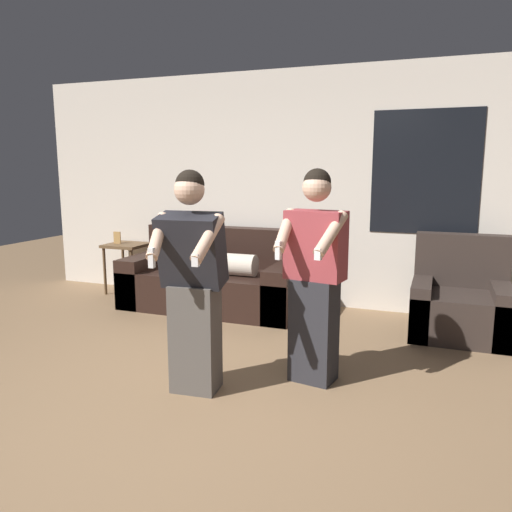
# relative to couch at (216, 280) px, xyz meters

# --- Properties ---
(ground_plane) EXTENTS (14.00, 14.00, 0.00)m
(ground_plane) POSITION_rel_couch_xyz_m (0.88, -2.63, -0.31)
(ground_plane) COLOR #846647
(wall_back) EXTENTS (6.97, 0.07, 2.70)m
(wall_back) POSITION_rel_couch_xyz_m (0.90, 0.52, 1.04)
(wall_back) COLOR silver
(wall_back) RESTS_ON ground_plane
(couch) EXTENTS (2.04, 0.97, 0.90)m
(couch) POSITION_rel_couch_xyz_m (0.00, 0.00, 0.00)
(couch) COLOR black
(couch) RESTS_ON ground_plane
(armchair) EXTENTS (0.88, 0.83, 0.95)m
(armchair) POSITION_rel_couch_xyz_m (2.62, -0.08, -0.00)
(armchair) COLOR #332823
(armchair) RESTS_ON ground_plane
(side_table) EXTENTS (0.49, 0.48, 0.79)m
(side_table) POSITION_rel_couch_xyz_m (-1.36, 0.22, 0.23)
(side_table) COLOR brown
(side_table) RESTS_ON ground_plane
(person_left) EXTENTS (0.50, 0.52, 1.59)m
(person_left) POSITION_rel_couch_xyz_m (0.80, -2.09, 0.48)
(person_left) COLOR #56514C
(person_left) RESTS_ON ground_plane
(person_right) EXTENTS (0.48, 0.50, 1.59)m
(person_right) POSITION_rel_couch_xyz_m (1.55, -1.61, 0.49)
(person_right) COLOR #28282D
(person_right) RESTS_ON ground_plane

